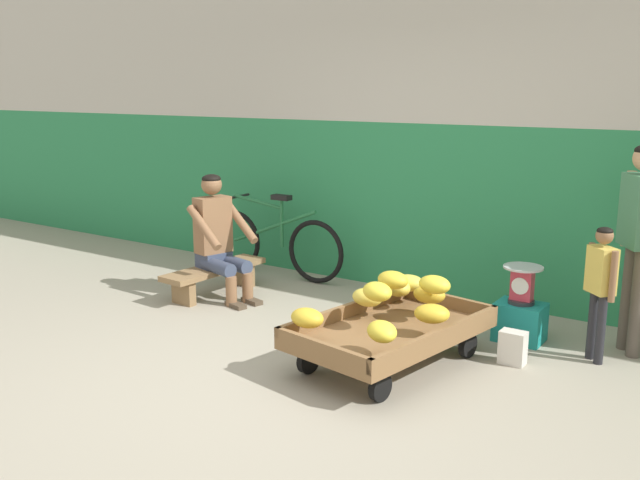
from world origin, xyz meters
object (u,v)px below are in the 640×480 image
(low_bench, at_px, (215,274))
(plastic_crate, at_px, (520,322))
(banana_cart, at_px, (391,332))
(customer_child, at_px, (601,279))
(customer_adult, at_px, (640,226))
(vendor_seated, at_px, (219,237))
(bicycle_near_left, at_px, (274,242))
(weighing_scale, at_px, (522,284))
(shopping_bag, at_px, (513,348))

(low_bench, xyz_separation_m, plastic_crate, (2.79, 0.39, -0.05))
(banana_cart, relative_size, customer_child, 1.60)
(customer_adult, bearing_deg, banana_cart, -138.30)
(low_bench, distance_m, plastic_crate, 2.82)
(low_bench, bearing_deg, customer_child, 4.88)
(plastic_crate, bearing_deg, banana_cart, -121.10)
(vendor_seated, height_order, customer_child, vendor_seated)
(banana_cart, xyz_separation_m, customer_adult, (1.34, 1.20, 0.71))
(vendor_seated, relative_size, bicycle_near_left, 0.69)
(weighing_scale, height_order, bicycle_near_left, bicycle_near_left)
(plastic_crate, distance_m, bicycle_near_left, 2.78)
(low_bench, bearing_deg, weighing_scale, 8.01)
(customer_adult, bearing_deg, bicycle_near_left, 176.11)
(weighing_scale, bearing_deg, customer_child, -10.22)
(weighing_scale, bearing_deg, vendor_seated, -171.30)
(low_bench, xyz_separation_m, customer_adult, (3.54, 0.61, 0.75))
(banana_cart, relative_size, customer_adult, 1.02)
(plastic_crate, relative_size, shopping_bag, 1.50)
(banana_cart, xyz_separation_m, bicycle_near_left, (-2.14, 1.43, 0.11))
(banana_cart, relative_size, weighing_scale, 5.20)
(vendor_seated, height_order, bicycle_near_left, vendor_seated)
(banana_cart, distance_m, low_bench, 2.27)
(bicycle_near_left, relative_size, customer_adult, 1.09)
(banana_cart, distance_m, customer_child, 1.51)
(banana_cart, xyz_separation_m, vendor_seated, (-2.11, 0.57, 0.33))
(customer_child, xyz_separation_m, shopping_bag, (-0.47, -0.38, -0.49))
(low_bench, height_order, weighing_scale, weighing_scale)
(customer_child, relative_size, shopping_bag, 4.08)
(plastic_crate, bearing_deg, vendor_seated, -171.28)
(bicycle_near_left, xyz_separation_m, shopping_bag, (2.85, -0.93, -0.23))
(low_bench, distance_m, bicycle_near_left, 0.86)
(banana_cart, xyz_separation_m, shopping_bag, (0.71, 0.50, -0.12))
(customer_adult, bearing_deg, plastic_crate, -164.24)
(plastic_crate, bearing_deg, shopping_bag, -76.95)
(plastic_crate, distance_m, shopping_bag, 0.50)
(banana_cart, height_order, customer_adult, customer_adult)
(customer_child, height_order, shopping_bag, customer_child)
(plastic_crate, xyz_separation_m, weighing_scale, (0.00, -0.00, 0.30))
(weighing_scale, distance_m, customer_adult, 0.92)
(banana_cart, bearing_deg, plastic_crate, 58.90)
(weighing_scale, height_order, customer_adult, customer_adult)
(vendor_seated, distance_m, customer_adult, 3.53)
(vendor_seated, bearing_deg, plastic_crate, 8.72)
(low_bench, relative_size, customer_child, 1.14)
(plastic_crate, distance_m, customer_child, 0.75)
(weighing_scale, relative_size, shopping_bag, 1.25)
(banana_cart, relative_size, vendor_seated, 1.37)
(bicycle_near_left, xyz_separation_m, customer_child, (3.32, -0.55, 0.25))
(plastic_crate, bearing_deg, low_bench, -171.97)
(shopping_bag, bearing_deg, plastic_crate, 103.05)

